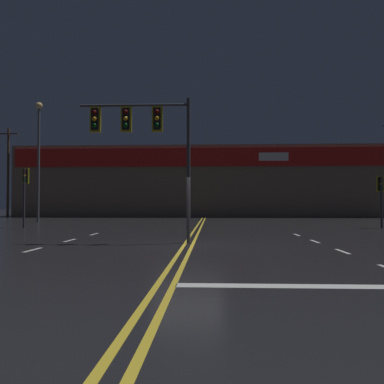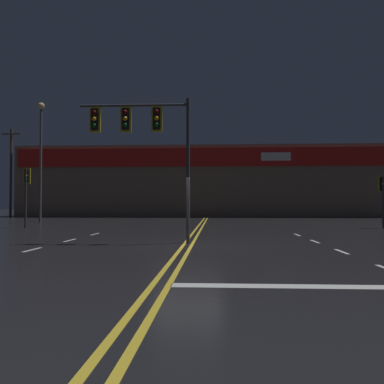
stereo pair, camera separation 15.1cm
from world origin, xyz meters
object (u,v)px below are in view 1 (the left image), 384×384
at_px(traffic_signal_median, 141,130).
at_px(traffic_signal_corner_northwest, 25,184).
at_px(streetlight_near_right, 39,146).
at_px(traffic_signal_corner_northeast, 381,190).

bearing_deg(traffic_signal_median, traffic_signal_corner_northwest, 132.29).
xyz_separation_m(traffic_signal_corner_northwest, streetlight_near_right, (-2.57, 8.24, 3.50)).
distance_m(traffic_signal_median, traffic_signal_corner_northeast, 16.93).
distance_m(traffic_signal_corner_northeast, streetlight_near_right, 25.91).
distance_m(traffic_signal_corner_northwest, traffic_signal_corner_northeast, 21.97).
relative_size(traffic_signal_corner_northeast, streetlight_near_right, 0.33).
relative_size(traffic_signal_corner_northwest, streetlight_near_right, 0.38).
bearing_deg(traffic_signal_corner_northwest, traffic_signal_median, -47.71).
relative_size(traffic_signal_median, traffic_signal_corner_northeast, 1.72).
relative_size(traffic_signal_median, streetlight_near_right, 0.56).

